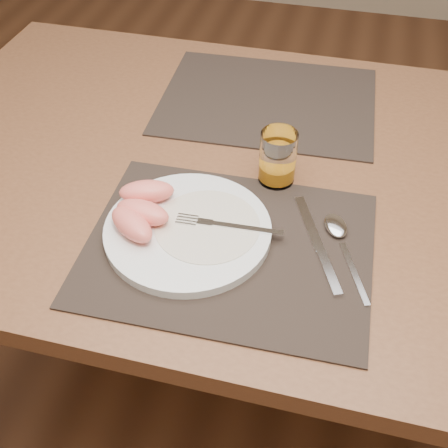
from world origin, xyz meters
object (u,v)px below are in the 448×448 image
placemat_far (268,101)px  juice_glass (278,160)px  spoon (338,232)px  placemat_near (229,247)px  fork (220,224)px  plate (188,230)px  knife (320,251)px  table (255,198)px

placemat_far → juice_glass: size_ratio=4.59×
placemat_far → spoon: bearing=-63.1°
placemat_near → fork: size_ratio=2.57×
placemat_near → fork: fork is taller
placemat_far → plate: bearing=-96.5°
plate → fork: 0.05m
spoon → knife: bearing=-116.5°
table → spoon: size_ratio=7.57×
fork → knife: (0.16, -0.00, -0.02)m
placemat_near → plate: 0.07m
fork → juice_glass: juice_glass is taller
placemat_near → spoon: (0.17, 0.07, 0.01)m
placemat_near → fork: 0.04m
spoon → juice_glass: bearing=137.0°
placemat_near → fork: (-0.02, 0.03, 0.02)m
placemat_near → fork: bearing=128.6°
knife → table: bearing=126.0°
table → spoon: spoon is taller
knife → placemat_far: bearing=111.6°
placemat_far → spoon: (0.19, -0.37, 0.01)m
table → fork: size_ratio=8.00×
placemat_near → knife: knife is taller
plate → fork: fork is taller
placemat_far → plate: 0.43m
placemat_near → knife: (0.14, 0.02, 0.00)m
placemat_far → table: bearing=-84.3°
spoon → juice_glass: 0.17m
fork → spoon: size_ratio=0.95×
fork → knife: bearing=-1.4°
placemat_near → placemat_far: bearing=92.9°
spoon → fork: bearing=-167.4°
placemat_near → spoon: size_ratio=2.43×
placemat_near → plate: plate is taller
table → plate: bearing=-108.7°
knife → juice_glass: size_ratio=2.12×
knife → spoon: (0.02, 0.05, 0.00)m
spoon → juice_glass: (-0.12, 0.11, 0.04)m
placemat_near → placemat_far: 0.44m
placemat_near → knife: 0.14m
table → knife: size_ratio=6.75×
placemat_far → fork: 0.41m
plate → spoon: bearing=13.7°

